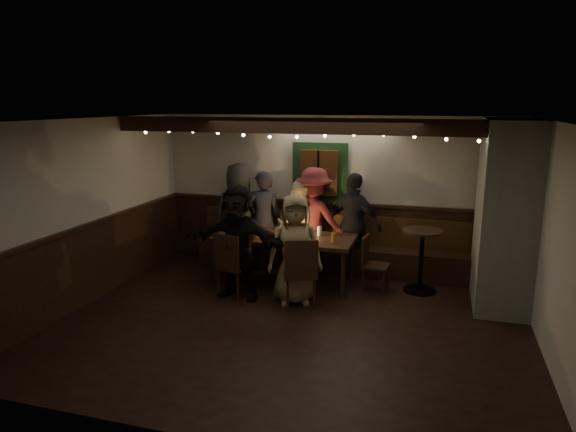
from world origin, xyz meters
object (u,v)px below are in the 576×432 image
(chair_end, at_px, (371,260))
(person_b, at_px, (263,220))
(dining_table, at_px, (284,240))
(person_e, at_px, (354,225))
(person_d, at_px, (314,220))
(person_f, at_px, (238,242))
(chair_near_right, at_px, (300,269))
(high_top, at_px, (422,253))
(person_c, at_px, (298,227))
(person_g, at_px, (295,250))
(chair_near_left, at_px, (231,261))
(person_a, at_px, (239,215))

(chair_end, bearing_deg, person_b, 163.08)
(dining_table, xyz_separation_m, person_e, (0.97, 0.75, 0.14))
(person_d, height_order, person_f, person_d)
(dining_table, height_order, person_e, person_e)
(chair_near_right, xyz_separation_m, high_top, (1.57, 1.15, 0.04))
(person_b, distance_m, person_f, 1.45)
(person_c, distance_m, person_d, 0.30)
(person_f, bearing_deg, person_c, 75.11)
(person_d, relative_size, person_g, 1.12)
(person_f, bearing_deg, person_g, 7.90)
(chair_near_left, bearing_deg, person_c, 65.93)
(chair_near_left, distance_m, high_top, 2.85)
(chair_near_right, xyz_separation_m, person_c, (-0.45, 1.52, 0.21))
(person_a, xyz_separation_m, person_e, (1.98, 0.08, -0.06))
(person_a, height_order, person_c, person_a)
(high_top, xyz_separation_m, person_g, (-1.71, -0.97, 0.18))
(dining_table, xyz_separation_m, person_f, (-0.47, -0.74, 0.13))
(person_d, distance_m, person_e, 0.68)
(person_a, xyz_separation_m, person_f, (0.54, -1.41, -0.07))
(chair_end, relative_size, person_e, 0.49)
(chair_near_right, bearing_deg, person_g, 126.83)
(person_a, bearing_deg, person_g, 120.47)
(chair_end, relative_size, person_f, 0.50)
(high_top, height_order, person_c, person_c)
(chair_end, distance_m, person_e, 0.83)
(person_g, bearing_deg, dining_table, 96.36)
(high_top, distance_m, person_a, 3.13)
(dining_table, distance_m, person_e, 1.24)
(person_f, bearing_deg, chair_end, 31.15)
(chair_near_right, relative_size, high_top, 1.05)
(person_c, xyz_separation_m, person_d, (0.24, 0.14, 0.11))
(high_top, bearing_deg, person_f, -158.61)
(high_top, height_order, person_d, person_d)
(dining_table, height_order, chair_near_right, chair_near_right)
(high_top, relative_size, person_e, 0.56)
(dining_table, bearing_deg, person_d, 69.38)
(chair_end, bearing_deg, person_f, -154.83)
(chair_near_left, height_order, chair_end, chair_near_left)
(person_d, height_order, person_e, person_d)
(person_a, distance_m, person_c, 1.07)
(person_a, height_order, person_b, person_a)
(dining_table, relative_size, person_a, 1.20)
(person_c, relative_size, person_e, 0.91)
(chair_end, bearing_deg, dining_table, -175.32)
(person_e, bearing_deg, dining_table, 60.57)
(person_c, xyz_separation_m, person_e, (0.92, 0.12, 0.08))
(person_b, bearing_deg, person_g, 99.70)
(chair_near_left, relative_size, person_b, 0.57)
(person_b, bearing_deg, person_d, 160.08)
(chair_near_left, xyz_separation_m, person_g, (0.95, 0.06, 0.24))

